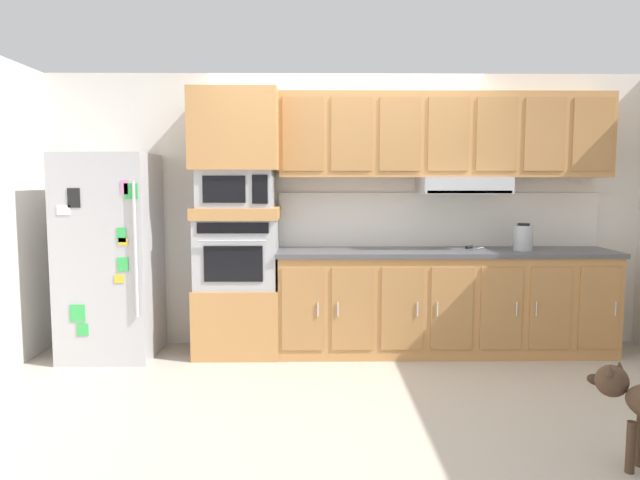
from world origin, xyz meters
The scene contains 14 objects.
ground_plane centered at (0.00, 0.00, 0.00)m, with size 9.60×9.60×0.00m, color #B2A899.
back_kitchen_wall centered at (0.00, 1.11, 1.25)m, with size 6.20×0.12×2.50m, color silver.
refrigerator centered at (-2.07, 0.68, 0.88)m, with size 0.76×0.73×1.76m.
oven_base_cabinet centered at (-0.97, 0.75, 0.30)m, with size 0.74×0.62×0.60m, color #B77F47.
built_in_oven centered at (-0.97, 0.75, 0.90)m, with size 0.70×0.62×0.60m.
appliance_mid_shelf centered at (-0.97, 0.75, 1.25)m, with size 0.74×0.62×0.10m, color #B77F47.
microwave centered at (-0.97, 0.75, 1.46)m, with size 0.64×0.54×0.32m.
appliance_upper_cabinet centered at (-0.97, 0.75, 1.96)m, with size 0.74×0.62×0.68m, color #B77F47.
lower_cabinet_run centered at (0.86, 0.75, 0.44)m, with size 2.93×0.63×0.88m.
countertop_slab centered at (0.86, 0.75, 0.90)m, with size 2.97×0.64×0.04m, color #4C4C51.
backsplash_panel centered at (0.86, 1.04, 1.17)m, with size 2.97×0.02×0.50m, color silver.
upper_cabinet_with_hood centered at (0.87, 0.87, 1.90)m, with size 2.93×0.48×0.88m.
screwdriver centered at (1.11, 0.85, 0.93)m, with size 0.17×0.17×0.03m.
electric_kettle centered at (1.54, 0.70, 1.03)m, with size 0.17×0.17×0.24m.
Camera 1 is at (-0.31, -4.40, 1.53)m, focal length 32.97 mm.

